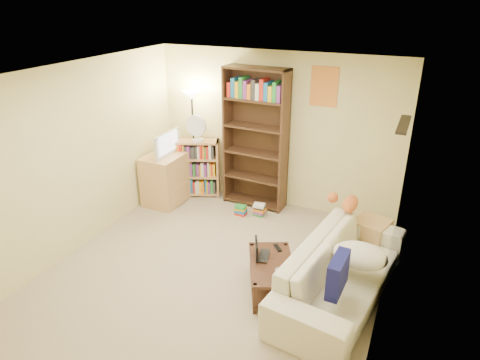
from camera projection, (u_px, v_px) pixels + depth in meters
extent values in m
plane|color=tan|center=(213.00, 274.00, 5.43)|extent=(4.50, 4.50, 0.00)
cube|color=beige|center=(276.00, 131.00, 6.80)|extent=(4.00, 0.04, 2.50)
cube|color=beige|center=(64.00, 304.00, 3.04)|extent=(4.00, 0.04, 2.50)
cube|color=beige|center=(77.00, 159.00, 5.67)|extent=(0.04, 4.50, 2.50)
cube|color=beige|center=(392.00, 219.00, 4.18)|extent=(0.04, 4.50, 2.50)
cube|color=white|center=(207.00, 75.00, 4.42)|extent=(4.00, 4.50, 0.04)
cube|color=red|center=(324.00, 87.00, 6.22)|extent=(0.40, 0.02, 0.58)
cube|color=black|center=(404.00, 124.00, 5.05)|extent=(0.12, 0.80, 0.03)
imported|color=beige|center=(342.00, 271.00, 4.93)|extent=(2.57, 1.58, 0.67)
cube|color=#131557|center=(338.00, 274.00, 4.37)|extent=(0.15, 0.45, 0.40)
ellipsoid|color=silver|center=(360.00, 256.00, 4.79)|extent=(0.62, 0.44, 0.27)
ellipsoid|color=#CA612A|center=(350.00, 204.00, 5.56)|extent=(0.44, 0.25, 0.17)
sphere|color=#CA612A|center=(333.00, 198.00, 5.67)|extent=(0.14, 0.14, 0.14)
cube|color=#44241A|center=(271.00, 264.00, 4.98)|extent=(0.83, 1.02, 0.04)
cube|color=#44241A|center=(271.00, 285.00, 5.10)|extent=(0.79, 0.97, 0.03)
cube|color=#44241A|center=(255.00, 299.00, 4.69)|extent=(0.04, 0.04, 0.40)
cube|color=#44241A|center=(293.00, 298.00, 4.70)|extent=(0.04, 0.04, 0.40)
cube|color=#44241A|center=(252.00, 258.00, 5.41)|extent=(0.04, 0.04, 0.40)
cube|color=#44241A|center=(285.00, 258.00, 5.42)|extent=(0.04, 0.04, 0.40)
imported|color=black|center=(267.00, 256.00, 5.07)|extent=(0.36, 0.31, 0.02)
cube|color=white|center=(256.00, 249.00, 5.03)|extent=(0.14, 0.28, 0.20)
imported|color=silver|center=(280.00, 273.00, 4.71)|extent=(0.14, 0.14, 0.10)
cube|color=black|center=(278.00, 248.00, 5.24)|extent=(0.14, 0.15, 0.02)
cube|color=tan|center=(167.00, 178.00, 7.17)|extent=(0.57, 0.79, 0.84)
imported|color=black|center=(164.00, 143.00, 6.92)|extent=(0.69, 0.11, 0.39)
cube|color=#402718|center=(255.00, 140.00, 6.79)|extent=(1.03, 0.39, 2.26)
cube|color=tan|center=(197.00, 168.00, 7.38)|extent=(0.84, 0.58, 1.00)
cylinder|color=white|center=(198.00, 140.00, 7.13)|extent=(0.20, 0.20, 0.04)
cylinder|color=white|center=(197.00, 134.00, 7.09)|extent=(0.02, 0.02, 0.20)
cylinder|color=white|center=(196.00, 125.00, 7.00)|extent=(0.35, 0.06, 0.35)
cylinder|color=black|center=(196.00, 193.00, 7.57)|extent=(0.27, 0.27, 0.03)
cylinder|color=black|center=(194.00, 148.00, 7.23)|extent=(0.03, 0.03, 1.72)
cone|color=beige|center=(192.00, 95.00, 6.86)|extent=(0.31, 0.31, 0.14)
cube|color=tan|center=(370.00, 236.00, 5.80)|extent=(0.53, 0.53, 0.49)
cube|color=red|center=(241.00, 210.00, 6.85)|extent=(0.19, 0.15, 0.16)
cube|color=#1966B2|center=(259.00, 210.00, 6.82)|extent=(0.19, 0.15, 0.20)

